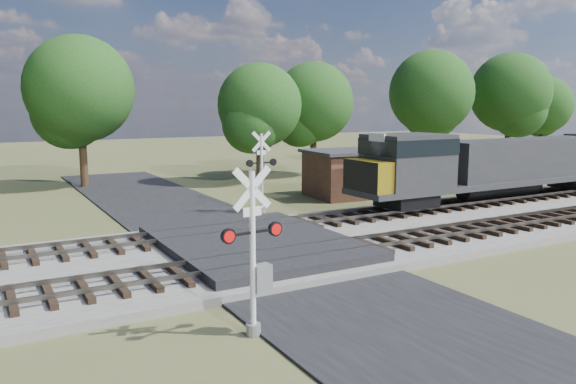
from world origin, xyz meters
TOP-DOWN VIEW (x-y plane):
  - ground at (0.00, 0.00)m, footprint 160.00×160.00m
  - ballast_bed at (10.00, 0.50)m, footprint 140.00×10.00m
  - road at (0.00, 0.00)m, footprint 7.00×60.00m
  - crossing_panel at (0.00, 0.50)m, footprint 7.00×9.00m
  - track_near at (3.12, -2.00)m, footprint 140.00×2.60m
  - track_far at (3.12, 3.00)m, footprint 140.00×2.60m
  - crossing_signal_near at (-3.53, -6.86)m, footprint 1.79×0.41m
  - crossing_signal_far at (3.97, 7.93)m, footprint 1.83×0.40m
  - equipment_shed at (11.22, 10.36)m, footprint 4.83×4.83m
  - treeline at (5.93, 20.55)m, footprint 83.38×12.56m

SIDE VIEW (x-z plane):
  - ground at x=0.00m, z-range 0.00..0.00m
  - road at x=0.00m, z-range 0.00..0.08m
  - ballast_bed at x=10.00m, z-range 0.00..0.30m
  - crossing_panel at x=0.00m, z-range 0.01..0.62m
  - track_near at x=3.12m, z-range 0.25..0.58m
  - track_far at x=3.12m, z-range 0.25..0.58m
  - equipment_shed at x=11.22m, z-range 0.02..3.07m
  - crossing_signal_near at x=-3.53m, z-range -0.37..4.08m
  - crossing_signal_far at x=3.97m, z-range -0.38..4.17m
  - treeline at x=5.93m, z-range 0.81..12.79m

